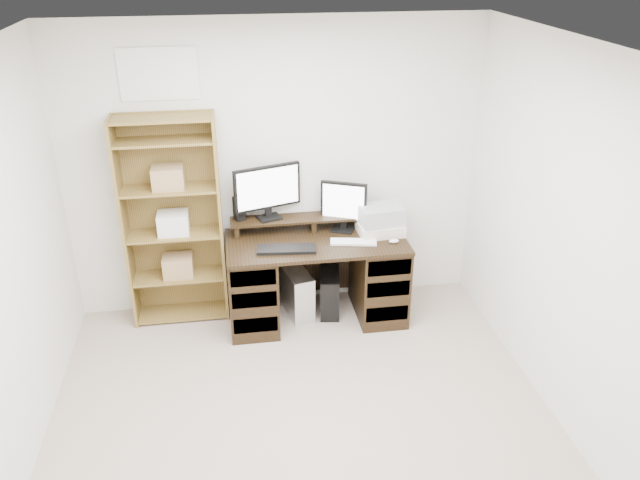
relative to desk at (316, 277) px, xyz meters
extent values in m
cube|color=#B59F8F|center=(-0.29, -1.64, -0.40)|extent=(3.50, 4.00, 0.02)
cube|color=white|center=(-0.29, -1.64, 2.12)|extent=(3.50, 4.00, 0.02)
cube|color=white|center=(-0.29, 0.37, 0.86)|extent=(3.50, 0.02, 2.50)
cube|color=white|center=(1.47, -1.64, 0.86)|extent=(0.02, 4.00, 2.50)
cube|color=white|center=(-1.16, 0.35, 1.69)|extent=(0.60, 0.01, 0.40)
cube|color=black|center=(0.00, -0.01, 0.35)|extent=(1.50, 0.70, 0.03)
cube|color=black|center=(-0.55, -0.01, -0.03)|extent=(0.40, 0.66, 0.72)
cube|color=black|center=(0.55, -0.01, -0.03)|extent=(0.40, 0.66, 0.72)
cube|color=black|center=(0.00, 0.32, 0.01)|extent=(1.48, 0.02, 0.65)
cube|color=black|center=(-0.55, -0.34, -0.21)|extent=(0.36, 0.01, 0.14)
cube|color=black|center=(-0.55, -0.34, 0.03)|extent=(0.36, 0.01, 0.14)
cube|color=black|center=(-0.55, -0.34, 0.23)|extent=(0.36, 0.01, 0.14)
cube|color=black|center=(0.55, -0.34, -0.21)|extent=(0.36, 0.01, 0.14)
cube|color=black|center=(0.55, -0.34, 0.03)|extent=(0.36, 0.01, 0.14)
cube|color=black|center=(0.55, -0.34, 0.23)|extent=(0.36, 0.01, 0.14)
cube|color=black|center=(-0.65, 0.21, 0.41)|extent=(0.04, 0.20, 0.10)
cube|color=black|center=(0.00, 0.21, 0.41)|extent=(0.04, 0.20, 0.10)
cube|color=black|center=(0.65, 0.21, 0.41)|extent=(0.04, 0.20, 0.10)
cube|color=black|center=(0.00, 0.21, 0.47)|extent=(1.40, 0.22, 0.02)
cube|color=black|center=(-0.37, 0.22, 0.49)|extent=(0.23, 0.20, 0.02)
cube|color=black|center=(-0.37, 0.24, 0.55)|extent=(0.06, 0.05, 0.11)
cube|color=black|center=(-0.37, 0.24, 0.76)|extent=(0.57, 0.21, 0.37)
cube|color=white|center=(-0.37, 0.23, 0.76)|extent=(0.51, 0.17, 0.33)
cube|color=black|center=(0.25, 0.14, 0.37)|extent=(0.23, 0.21, 0.02)
cube|color=black|center=(0.26, 0.16, 0.43)|extent=(0.06, 0.05, 0.10)
cube|color=black|center=(0.26, 0.16, 0.62)|extent=(0.38, 0.19, 0.34)
cube|color=white|center=(0.25, 0.14, 0.62)|extent=(0.32, 0.14, 0.30)
cube|color=black|center=(-0.62, 0.24, 0.58)|extent=(0.11, 0.11, 0.20)
cube|color=black|center=(-0.27, -0.16, 0.37)|extent=(0.49, 0.20, 0.03)
cube|color=white|center=(0.30, -0.11, 0.37)|extent=(0.39, 0.18, 0.02)
ellipsoid|color=white|center=(0.63, -0.16, 0.38)|extent=(0.09, 0.07, 0.03)
cube|color=beige|center=(0.56, 0.04, 0.41)|extent=(0.39, 0.30, 0.09)
cube|color=#A1A6AB|center=(0.56, 0.04, 0.53)|extent=(0.39, 0.30, 0.15)
cube|color=silver|center=(-0.16, 0.08, -0.18)|extent=(0.27, 0.45, 0.41)
cube|color=black|center=(0.13, 0.06, -0.20)|extent=(0.22, 0.40, 0.38)
cube|color=#19FF33|center=(0.10, -0.13, -0.12)|extent=(0.01, 0.01, 0.01)
cube|color=olive|center=(-1.55, 0.19, 0.51)|extent=(0.02, 0.30, 1.80)
cube|color=olive|center=(-0.78, 0.19, 0.51)|extent=(0.03, 0.30, 1.80)
cube|color=olive|center=(-1.16, 0.33, 0.51)|extent=(0.80, 0.01, 1.80)
cube|color=olive|center=(-1.16, 0.19, -0.36)|extent=(0.75, 0.28, 0.02)
cube|color=olive|center=(-1.16, 0.19, 0.01)|extent=(0.75, 0.28, 0.02)
cube|color=olive|center=(-1.16, 0.19, 0.41)|extent=(0.75, 0.28, 0.02)
cube|color=olive|center=(-1.16, 0.19, 0.81)|extent=(0.75, 0.28, 0.02)
cube|color=olive|center=(-1.16, 0.19, 1.21)|extent=(0.75, 0.28, 0.02)
cube|color=olive|center=(-1.16, 0.19, 1.39)|extent=(0.75, 0.28, 0.02)
cube|color=#A07F54|center=(-1.16, 0.19, 0.11)|extent=(0.25, 0.20, 0.18)
cube|color=white|center=(-1.16, 0.19, 0.51)|extent=(0.25, 0.20, 0.18)
cube|color=#A07F54|center=(-1.16, 0.19, 0.91)|extent=(0.25, 0.20, 0.18)
camera|label=1|loc=(-0.69, -4.61, 2.66)|focal=35.00mm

